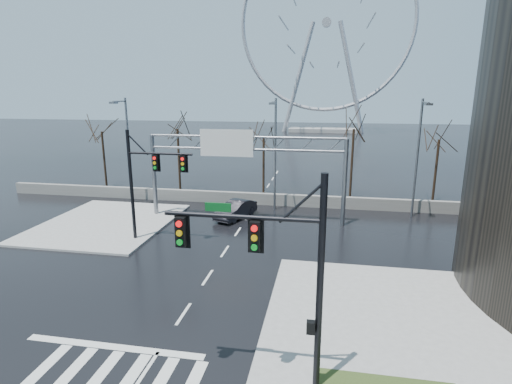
% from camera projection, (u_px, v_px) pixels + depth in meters
% --- Properties ---
extents(ground, '(260.00, 260.00, 0.00)m').
position_uv_depth(ground, '(184.00, 314.00, 19.39)').
color(ground, black).
rests_on(ground, ground).
extents(sidewalk_right_ext, '(12.00, 10.00, 0.15)m').
position_uv_depth(sidewalk_right_ext, '(392.00, 310.00, 19.57)').
color(sidewalk_right_ext, gray).
rests_on(sidewalk_right_ext, ground).
extents(sidewalk_far, '(10.00, 12.00, 0.15)m').
position_uv_depth(sidewalk_far, '(107.00, 223.00, 32.72)').
color(sidewalk_far, gray).
rests_on(sidewalk_far, ground).
extents(barrier_wall, '(52.00, 0.50, 1.10)m').
position_uv_depth(barrier_wall, '(256.00, 199.00, 38.36)').
color(barrier_wall, slate).
rests_on(barrier_wall, ground).
extents(signal_mast_near, '(5.52, 0.41, 8.00)m').
position_uv_depth(signal_mast_near, '(280.00, 263.00, 13.48)').
color(signal_mast_near, black).
rests_on(signal_mast_near, ground).
extents(signal_mast_far, '(4.72, 0.41, 8.00)m').
position_uv_depth(signal_mast_far, '(145.00, 176.00, 27.79)').
color(signal_mast_far, black).
rests_on(signal_mast_far, ground).
extents(sign_gantry, '(16.36, 0.40, 7.60)m').
position_uv_depth(sign_gantry, '(241.00, 159.00, 32.49)').
color(sign_gantry, slate).
rests_on(sign_gantry, ground).
extents(streetlight_left, '(0.50, 2.55, 10.00)m').
position_uv_depth(streetlight_left, '(127.00, 143.00, 37.37)').
color(streetlight_left, slate).
rests_on(streetlight_left, ground).
extents(streetlight_mid, '(0.50, 2.55, 10.00)m').
position_uv_depth(streetlight_mid, '(275.00, 146.00, 34.97)').
color(streetlight_mid, slate).
rests_on(streetlight_mid, ground).
extents(streetlight_right, '(0.50, 2.55, 10.00)m').
position_uv_depth(streetlight_right, '(419.00, 150.00, 32.91)').
color(streetlight_right, slate).
rests_on(streetlight_right, ground).
extents(tree_far_left, '(3.50, 3.50, 7.00)m').
position_uv_depth(tree_far_left, '(102.00, 138.00, 44.05)').
color(tree_far_left, black).
rests_on(tree_far_left, ground).
extents(tree_left, '(3.75, 3.75, 7.50)m').
position_uv_depth(tree_left, '(178.00, 136.00, 41.93)').
color(tree_left, black).
rests_on(tree_left, ground).
extents(tree_center, '(3.25, 3.25, 6.50)m').
position_uv_depth(tree_center, '(264.00, 145.00, 41.54)').
color(tree_center, black).
rests_on(tree_center, ground).
extents(tree_right, '(3.90, 3.90, 7.80)m').
position_uv_depth(tree_right, '(353.00, 137.00, 38.79)').
color(tree_right, black).
rests_on(tree_right, ground).
extents(tree_far_right, '(3.40, 3.40, 6.80)m').
position_uv_depth(tree_far_right, '(438.00, 147.00, 38.09)').
color(tree_far_right, black).
rests_on(tree_far_right, ground).
extents(ferris_wheel, '(45.00, 6.00, 50.91)m').
position_uv_depth(ferris_wheel, '(326.00, 30.00, 102.94)').
color(ferris_wheel, gray).
rests_on(ferris_wheel, ground).
extents(car, '(3.12, 4.82, 1.50)m').
position_uv_depth(car, '(236.00, 210.00, 34.05)').
color(car, black).
rests_on(car, ground).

